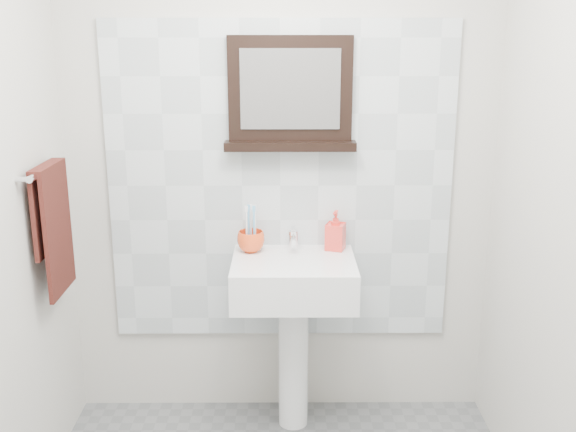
% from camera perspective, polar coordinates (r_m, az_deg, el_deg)
% --- Properties ---
extents(back_wall, '(2.00, 0.01, 2.50)m').
position_cam_1_polar(back_wall, '(3.13, -0.67, 4.46)').
color(back_wall, beige).
rests_on(back_wall, ground).
extents(splashback, '(1.60, 0.02, 1.50)m').
position_cam_1_polar(splashback, '(3.14, -0.67, 2.63)').
color(splashback, silver).
rests_on(splashback, back_wall).
extents(pedestal_sink, '(0.55, 0.44, 0.96)m').
position_cam_1_polar(pedestal_sink, '(3.08, 0.48, -6.88)').
color(pedestal_sink, white).
rests_on(pedestal_sink, ground).
extents(toothbrush_cup, '(0.15, 0.15, 0.10)m').
position_cam_1_polar(toothbrush_cup, '(3.10, -3.16, -2.17)').
color(toothbrush_cup, '#F24C1C').
rests_on(toothbrush_cup, pedestal_sink).
extents(toothbrushes, '(0.05, 0.04, 0.21)m').
position_cam_1_polar(toothbrushes, '(3.09, -3.15, -0.84)').
color(toothbrushes, white).
rests_on(toothbrushes, toothbrush_cup).
extents(soap_dispenser, '(0.11, 0.11, 0.19)m').
position_cam_1_polar(soap_dispenser, '(3.13, 4.04, -1.22)').
color(soap_dispenser, red).
rests_on(soap_dispenser, pedestal_sink).
extents(framed_mirror, '(0.59, 0.11, 0.50)m').
position_cam_1_polar(framed_mirror, '(3.05, 0.18, 10.08)').
color(framed_mirror, black).
rests_on(framed_mirror, back_wall).
extents(towel_bar, '(0.07, 0.40, 0.03)m').
position_cam_1_polar(towel_bar, '(2.91, -19.80, 3.74)').
color(towel_bar, silver).
rests_on(towel_bar, left_wall).
extents(hand_towel, '(0.06, 0.30, 0.55)m').
position_cam_1_polar(hand_towel, '(2.95, -19.30, -0.25)').
color(hand_towel, '#34120E').
rests_on(hand_towel, towel_bar).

